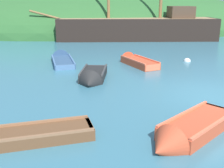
{
  "coord_description": "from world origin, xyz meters",
  "views": [
    {
      "loc": [
        -5.09,
        -10.23,
        3.66
      ],
      "look_at": [
        -3.93,
        0.74,
        0.37
      ],
      "focal_mm": 44.82,
      "sensor_mm": 36.0,
      "label": 1
    }
  ],
  "objects_px": {
    "rowboat_outer_right": "(62,61)",
    "rowboat_center": "(135,62)",
    "rowboat_near_dock": "(93,77)",
    "buoy_white": "(187,61)",
    "rowboat_far": "(21,139)",
    "sailing_ship": "(138,31)",
    "rowboat_outer_left": "(189,132)"
  },
  "relations": [
    {
      "from": "rowboat_outer_right",
      "to": "rowboat_near_dock",
      "type": "bearing_deg",
      "value": -167.16
    },
    {
      "from": "rowboat_outer_right",
      "to": "buoy_white",
      "type": "distance_m",
      "value": 7.88
    },
    {
      "from": "rowboat_far",
      "to": "buoy_white",
      "type": "bearing_deg",
      "value": -140.43
    },
    {
      "from": "buoy_white",
      "to": "rowboat_near_dock",
      "type": "bearing_deg",
      "value": -148.41
    },
    {
      "from": "rowboat_near_dock",
      "to": "buoy_white",
      "type": "xyz_separation_m",
      "value": [
        6.1,
        3.75,
        -0.14
      ]
    },
    {
      "from": "rowboat_near_dock",
      "to": "rowboat_outer_left",
      "type": "distance_m",
      "value": 6.6
    },
    {
      "from": "rowboat_near_dock",
      "to": "rowboat_far",
      "type": "xyz_separation_m",
      "value": [
        -2.16,
        -5.95,
        -0.04
      ]
    },
    {
      "from": "sailing_ship",
      "to": "rowboat_center",
      "type": "bearing_deg",
      "value": 82.25
    },
    {
      "from": "sailing_ship",
      "to": "buoy_white",
      "type": "height_order",
      "value": "sailing_ship"
    },
    {
      "from": "rowboat_near_dock",
      "to": "rowboat_far",
      "type": "relative_size",
      "value": 0.86
    },
    {
      "from": "rowboat_center",
      "to": "rowboat_outer_right",
      "type": "bearing_deg",
      "value": 56.12
    },
    {
      "from": "rowboat_near_dock",
      "to": "rowboat_far",
      "type": "height_order",
      "value": "rowboat_near_dock"
    },
    {
      "from": "rowboat_outer_right",
      "to": "rowboat_center",
      "type": "bearing_deg",
      "value": -112.81
    },
    {
      "from": "rowboat_outer_left",
      "to": "rowboat_far",
      "type": "xyz_separation_m",
      "value": [
        -4.62,
        0.17,
        -0.04
      ]
    },
    {
      "from": "sailing_ship",
      "to": "rowboat_outer_left",
      "type": "bearing_deg",
      "value": 87.06
    },
    {
      "from": "rowboat_far",
      "to": "buoy_white",
      "type": "distance_m",
      "value": 12.74
    },
    {
      "from": "rowboat_far",
      "to": "buoy_white",
      "type": "height_order",
      "value": "rowboat_far"
    },
    {
      "from": "rowboat_outer_left",
      "to": "rowboat_center",
      "type": "height_order",
      "value": "rowboat_outer_left"
    },
    {
      "from": "rowboat_outer_left",
      "to": "rowboat_far",
      "type": "distance_m",
      "value": 4.63
    },
    {
      "from": "rowboat_outer_right",
      "to": "buoy_white",
      "type": "height_order",
      "value": "rowboat_outer_right"
    },
    {
      "from": "rowboat_outer_left",
      "to": "rowboat_center",
      "type": "relative_size",
      "value": 0.93
    },
    {
      "from": "buoy_white",
      "to": "rowboat_center",
      "type": "bearing_deg",
      "value": -172.86
    },
    {
      "from": "sailing_ship",
      "to": "rowboat_outer_left",
      "type": "xyz_separation_m",
      "value": [
        -2.53,
        -20.42,
        -0.66
      ]
    },
    {
      "from": "rowboat_outer_left",
      "to": "rowboat_center",
      "type": "bearing_deg",
      "value": -130.26
    },
    {
      "from": "rowboat_outer_right",
      "to": "rowboat_far",
      "type": "relative_size",
      "value": 1.1
    },
    {
      "from": "rowboat_center",
      "to": "buoy_white",
      "type": "xyz_separation_m",
      "value": [
        3.42,
        0.43,
        -0.13
      ]
    },
    {
      "from": "rowboat_outer_left",
      "to": "rowboat_outer_right",
      "type": "bearing_deg",
      "value": -107.17
    },
    {
      "from": "rowboat_near_dock",
      "to": "rowboat_center",
      "type": "xyz_separation_m",
      "value": [
        2.68,
        3.32,
        -0.01
      ]
    },
    {
      "from": "sailing_ship",
      "to": "rowboat_outer_right",
      "type": "bearing_deg",
      "value": 59.77
    },
    {
      "from": "rowboat_center",
      "to": "rowboat_outer_left",
      "type": "bearing_deg",
      "value": 158.91
    },
    {
      "from": "rowboat_outer_right",
      "to": "rowboat_far",
      "type": "distance_m",
      "value": 10.39
    },
    {
      "from": "rowboat_far",
      "to": "sailing_ship",
      "type": "bearing_deg",
      "value": -119.46
    }
  ]
}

